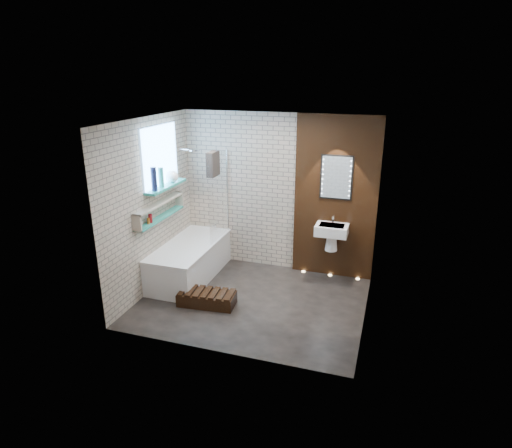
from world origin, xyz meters
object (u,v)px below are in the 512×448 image
(bath_screen, at_px, (219,197))
(led_mirror, at_px, (336,177))
(bathtub, at_px, (190,260))
(walnut_step, at_px, (207,299))
(washbasin, at_px, (332,233))

(bath_screen, distance_m, led_mirror, 1.89)
(bathtub, bearing_deg, bath_screen, 51.10)
(bath_screen, distance_m, walnut_step, 1.70)
(bath_screen, relative_size, led_mirror, 2.00)
(bathtub, xyz_separation_m, walnut_step, (0.62, -0.75, -0.20))
(bathtub, bearing_deg, washbasin, 16.01)
(washbasin, distance_m, walnut_step, 2.19)
(bathtub, relative_size, bath_screen, 1.24)
(washbasin, bearing_deg, bath_screen, -174.22)
(bathtub, bearing_deg, walnut_step, -50.20)
(led_mirror, distance_m, walnut_step, 2.68)
(bath_screen, bearing_deg, led_mirror, 10.66)
(bathtub, height_order, bath_screen, bath_screen)
(washbasin, bearing_deg, bathtub, -163.99)
(bathtub, distance_m, walnut_step, 1.00)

